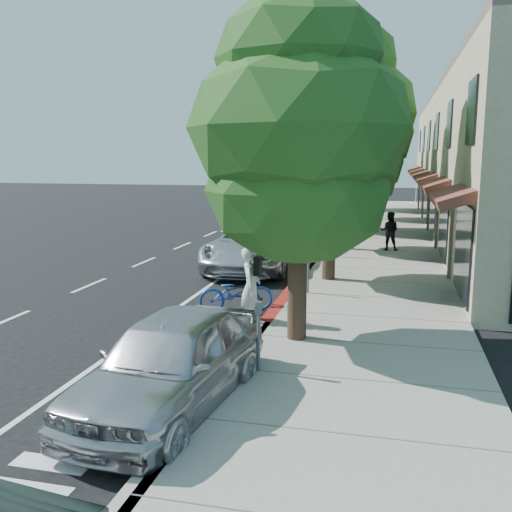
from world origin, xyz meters
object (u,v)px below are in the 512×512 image
(street_tree_5, at_px, (368,147))
(dark_sedan, at_px, (312,223))
(pedestrian, at_px, (389,231))
(street_tree_4, at_px, (364,138))
(cyclist, at_px, (251,287))
(silver_suv, at_px, (254,245))
(street_tree_1, at_px, (332,120))
(street_tree_0, at_px, (299,134))
(street_tree_2, at_px, (348,135))
(white_pickup, at_px, (325,219))
(bicycle, at_px, (236,293))
(near_car_a, at_px, (171,362))
(street_tree_3, at_px, (357,136))
(dark_suv_far, at_px, (320,201))

(street_tree_5, height_order, dark_sedan, street_tree_5)
(pedestrian, bearing_deg, street_tree_4, -77.56)
(street_tree_4, relative_size, cyclist, 4.23)
(silver_suv, bearing_deg, street_tree_1, -32.86)
(silver_suv, bearing_deg, pedestrian, 42.11)
(street_tree_0, relative_size, street_tree_5, 0.95)
(street_tree_2, xyz_separation_m, street_tree_4, (-0.00, 12.00, 0.20))
(white_pickup, bearing_deg, bicycle, -98.91)
(bicycle, relative_size, pedestrian, 1.21)
(street_tree_1, distance_m, street_tree_4, 18.00)
(street_tree_0, bearing_deg, near_car_a, -111.80)
(bicycle, bearing_deg, near_car_a, 161.27)
(street_tree_1, distance_m, dark_sedan, 11.01)
(street_tree_0, bearing_deg, bicycle, 131.26)
(street_tree_4, xyz_separation_m, cyclist, (-1.25, -22.94, -4.01))
(street_tree_5, bearing_deg, street_tree_3, -90.00)
(street_tree_4, bearing_deg, street_tree_3, -90.00)
(street_tree_2, relative_size, dark_suv_far, 1.62)
(street_tree_0, height_order, street_tree_3, street_tree_3)
(bicycle, distance_m, white_pickup, 14.83)
(white_pickup, bearing_deg, street_tree_1, -89.65)
(bicycle, height_order, pedestrian, pedestrian)
(street_tree_0, height_order, cyclist, street_tree_0)
(dark_sedan, bearing_deg, street_tree_1, -77.11)
(street_tree_3, bearing_deg, bicycle, -96.92)
(street_tree_1, distance_m, pedestrian, 7.46)
(street_tree_4, bearing_deg, dark_suv_far, 123.88)
(bicycle, xyz_separation_m, dark_suv_far, (-1.18, 26.43, 0.32))
(silver_suv, xyz_separation_m, dark_sedan, (0.88, 8.20, -0.13))
(street_tree_0, bearing_deg, street_tree_5, 90.00)
(silver_suv, distance_m, near_car_a, 11.35)
(street_tree_1, distance_m, street_tree_5, 24.00)
(street_tree_0, bearing_deg, cyclist, 139.89)
(bicycle, height_order, dark_suv_far, dark_suv_far)
(silver_suv, height_order, pedestrian, pedestrian)
(street_tree_5, bearing_deg, street_tree_2, -90.00)
(white_pickup, bearing_deg, street_tree_4, 71.78)
(cyclist, height_order, pedestrian, cyclist)
(white_pickup, bearing_deg, dark_suv_far, 91.42)
(dark_sedan, bearing_deg, white_pickup, 64.62)
(silver_suv, height_order, near_car_a, silver_suv)
(street_tree_0, height_order, dark_sedan, street_tree_0)
(street_tree_0, xyz_separation_m, bicycle, (-1.92, 2.19, -3.86))
(street_tree_1, height_order, street_tree_3, street_tree_3)
(street_tree_3, xyz_separation_m, white_pickup, (-1.40, -1.00, -4.11))
(bicycle, height_order, near_car_a, near_car_a)
(white_pickup, xyz_separation_m, pedestrian, (3.17, -4.97, 0.13))
(street_tree_2, bearing_deg, pedestrian, 0.97)
(street_tree_1, xyz_separation_m, cyclist, (-1.25, -4.94, -4.02))
(street_tree_4, distance_m, silver_suv, 16.98)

